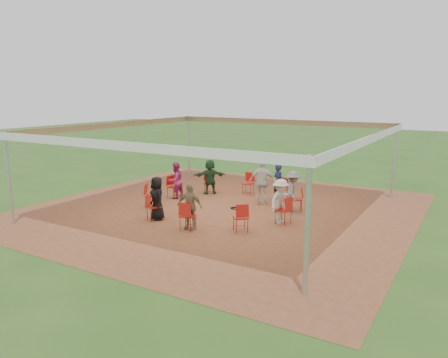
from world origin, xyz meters
The scene contains 23 objects.
ground centered at (0.00, 0.00, 0.00)m, with size 80.00×80.00×0.00m, color #2A5119.
dirt_patch centered at (0.00, 0.00, 0.01)m, with size 13.00×13.00×0.00m, color brown.
tent centered at (0.00, 0.00, 2.37)m, with size 10.33×10.33×3.00m.
chair_0 centered at (2.41, 1.11, 0.45)m, with size 0.42×0.44×0.90m, color #AF150D, non-canonical shape.
chair_1 centered at (1.29, 2.31, 0.45)m, with size 0.42×0.44×0.90m, color #AF150D, non-canonical shape.
chair_2 centered at (-0.31, 2.63, 0.45)m, with size 0.42×0.44×0.90m, color #AF150D, non-canonical shape.
chair_3 centered at (-1.80, 1.95, 0.45)m, with size 0.42×0.44×0.90m, color #AF150D, non-canonical shape.
chair_4 centered at (-2.60, 0.52, 0.45)m, with size 0.42×0.44×0.90m, color #AF150D, non-canonical shape.
chair_5 centered at (-2.41, -1.11, 0.45)m, with size 0.42×0.44×0.90m, color #AF150D, non-canonical shape.
chair_6 centered at (-1.29, -2.31, 0.45)m, with size 0.42×0.44×0.90m, color #AF150D, non-canonical shape.
chair_7 centered at (0.31, -2.63, 0.45)m, with size 0.42×0.44×0.90m, color #AF150D, non-canonical shape.
chair_8 centered at (1.80, -1.95, 0.45)m, with size 0.42×0.44×0.90m, color #AF150D, non-canonical shape.
chair_9 centered at (2.60, -0.52, 0.45)m, with size 0.42×0.44×0.90m, color #AF150D, non-canonical shape.
person_seated_0 centered at (2.30, 1.06, 0.74)m, with size 0.94×0.47×1.46m, color slate.
person_seated_1 centered at (1.24, 2.21, 0.74)m, with size 0.53×0.35×1.46m, color #181E41.
person_seated_2 centered at (-1.72, 1.86, 0.74)m, with size 1.35×0.51×1.46m, color #1F4326.
person_seated_3 centered at (-2.48, 0.49, 0.74)m, with size 0.71×0.41×1.46m, color #942460.
person_seated_4 centered at (-1.24, -2.21, 0.74)m, with size 0.71×0.40×1.46m, color black.
person_seated_5 centered at (0.30, -2.51, 0.74)m, with size 0.86×0.44×1.46m, color #8E7D59.
person_seated_6 centered at (2.48, -0.49, 0.74)m, with size 0.94×0.47×1.46m, color beige.
standing_person centered at (0.93, 1.38, 0.87)m, with size 1.02×0.52×1.74m, color silver.
cable_coil centered at (0.35, 0.29, 0.02)m, with size 0.37×0.37×0.03m.
laptop centered at (2.15, 0.99, 0.68)m, with size 0.33×0.36×0.20m.
Camera 1 is at (7.89, -13.27, 4.22)m, focal length 35.00 mm.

